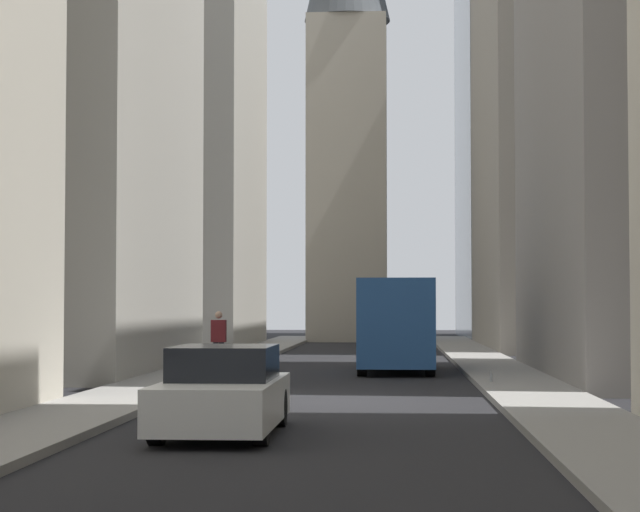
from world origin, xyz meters
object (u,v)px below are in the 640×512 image
at_px(discarded_bottle, 491,377).
at_px(pedestrian, 219,338).
at_px(delivery_truck, 396,324).
at_px(sedan_white, 223,393).

bearing_deg(discarded_bottle, pedestrian, 58.21).
relative_size(delivery_truck, discarded_bottle, 23.93).
relative_size(sedan_white, discarded_bottle, 15.93).
bearing_deg(sedan_white, discarded_bottle, -25.46).
height_order(delivery_truck, pedestrian, delivery_truck).
relative_size(sedan_white, pedestrian, 2.48).
distance_m(sedan_white, pedestrian, 15.85).
xyz_separation_m(delivery_truck, discarded_bottle, (-6.45, -2.39, -1.21)).
distance_m(delivery_truck, pedestrian, 5.56).
relative_size(delivery_truck, pedestrian, 3.72).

